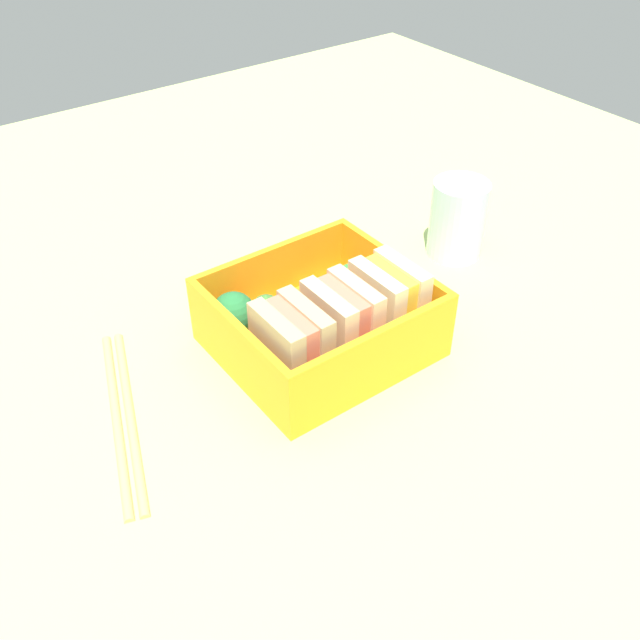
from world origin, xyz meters
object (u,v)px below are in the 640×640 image
Objects in this scene: strawberry_far_left at (351,281)px; chopstick_pair at (123,414)px; sandwich_center at (292,346)px; strawberry_left at (267,313)px; broccoli_floret at (234,314)px; sandwich_left at (388,301)px; carrot_stick_left at (297,313)px; sandwich_center_left at (342,322)px; carrot_stick_far_left at (321,295)px; drinking_glass at (458,219)px.

chopstick_pair is at bearing 1.86° from strawberry_far_left.
sandwich_center reaches higher than strawberry_far_left.
sandwich_center reaches higher than strawberry_left.
strawberry_left is at bearing 175.73° from broccoli_floret.
carrot_stick_left is at bearing -49.38° from sandwich_left.
broccoli_floret is at bearing -4.27° from strawberry_left.
chopstick_pair is at bearing -16.73° from sandwich_center_left.
strawberry_left is at bearing -38.84° from sandwich_left.
strawberry_far_left is (-9.93, -5.56, -1.57)cm from sandwich_center.
strawberry_far_left is at bearing -178.14° from chopstick_pair.
sandwich_left reaches higher than chopstick_pair.
carrot_stick_far_left is 0.56× the size of drinking_glass.
strawberry_left is (5.54, 0.19, 0.74)cm from carrot_stick_far_left.
sandwich_center is at bearing 0.00° from sandwich_center_left.
sandwich_left is 1.00× the size of sandwich_center_left.
carrot_stick_far_left is at bearing -178.02° from strawberry_left.
sandwich_center is at bearing 100.47° from broccoli_floret.
carrot_stick_left is 1.10× the size of broccoli_floret.
sandwich_center is at bearing 40.74° from carrot_stick_far_left.
sandwich_center_left is at bearing 46.09° from strawberry_far_left.
strawberry_far_left is at bearing 176.57° from broccoli_floret.
broccoli_floret is at bearing -172.57° from chopstick_pair.
carrot_stick_far_left is at bearing -175.92° from chopstick_pair.
drinking_glass is at bearing -176.59° from strawberry_far_left.
carrot_stick_left is 1.43× the size of strawberry_left.
carrot_stick_left is (-4.34, -5.60, -2.46)cm from sandwich_center.
sandwich_center is 24.08cm from drinking_glass.
sandwich_center_left is at bearing 92.35° from carrot_stick_left.
sandwich_left is 5.83cm from strawberry_far_left.
carrot_stick_left is at bearing -127.80° from sandwich_center.
sandwich_center is 6.43cm from strawberry_left.
carrot_stick_far_left is 18.93cm from chopstick_pair.
strawberry_far_left is 13.36cm from drinking_glass.
carrot_stick_left is at bearing 173.44° from broccoli_floret.
drinking_glass is (-18.65, -6.35, -0.57)cm from sandwich_center_left.
broccoli_floret is at bearing 0.30° from drinking_glass.
sandwich_center_left is 1.84× the size of strawberry_far_left.
carrot_stick_far_left reaches higher than carrot_stick_left.
sandwich_center_left is 7.88cm from strawberry_far_left.
carrot_stick_far_left is 16.11cm from drinking_glass.
strawberry_left is (2.67, -0.42, 0.92)cm from carrot_stick_left.
carrot_stick_far_left is (1.93, -6.21, -2.28)cm from sandwich_left.
drinking_glass reaches higher than broccoli_floret.
sandwich_left and sandwich_center_left have the same top height.
drinking_glass reaches higher than chopstick_pair.
broccoli_floret is 24.37cm from drinking_glass.
sandwich_center is at bearing 157.27° from chopstick_pair.
drinking_glass is (-34.83, -1.49, 3.33)cm from chopstick_pair.
carrot_stick_far_left is at bearing 0.52° from drinking_glass.
carrot_stick_left is at bearing -87.65° from sandwich_center_left.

